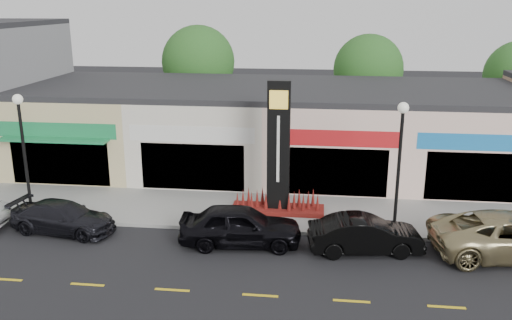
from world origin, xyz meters
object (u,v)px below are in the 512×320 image
(lamp_west_near, at_px, (23,143))
(car_gold_suv, at_px, (512,235))
(lamp_east_near, at_px, (400,155))
(pylon_sign, at_px, (278,167))
(car_dark_sedan, at_px, (63,217))
(car_black_conv, at_px, (365,235))
(car_black_sedan, at_px, (240,226))

(lamp_west_near, xyz_separation_m, car_gold_suv, (20.18, -1.42, -2.64))
(lamp_east_near, distance_m, car_gold_suv, 5.14)
(pylon_sign, height_order, car_dark_sedan, pylon_sign)
(pylon_sign, distance_m, car_gold_suv, 9.80)
(lamp_east_near, bearing_deg, pylon_sign, 161.25)
(pylon_sign, xyz_separation_m, car_dark_sedan, (-8.84, -3.01, -1.63))
(lamp_east_near, distance_m, pylon_sign, 5.42)
(lamp_east_near, relative_size, pylon_sign, 0.91)
(car_dark_sedan, height_order, car_black_conv, car_black_conv)
(car_black_sedan, bearing_deg, car_gold_suv, -92.93)
(pylon_sign, relative_size, car_black_sedan, 1.24)
(pylon_sign, bearing_deg, car_black_conv, -43.15)
(pylon_sign, relative_size, car_gold_suv, 0.99)
(car_black_sedan, bearing_deg, car_dark_sedan, 82.90)
(car_dark_sedan, distance_m, car_gold_suv, 18.02)
(car_gold_suv, bearing_deg, lamp_west_near, 78.93)
(car_dark_sedan, bearing_deg, car_black_conv, -83.87)
(lamp_west_near, relative_size, car_black_conv, 1.25)
(car_gold_suv, bearing_deg, pylon_sign, 64.19)
(lamp_west_near, distance_m, car_black_sedan, 10.27)
(pylon_sign, distance_m, car_black_sedan, 3.88)
(car_gold_suv, bearing_deg, lamp_east_near, 64.16)
(lamp_west_near, bearing_deg, car_black_sedan, -9.76)
(lamp_west_near, relative_size, car_black_sedan, 1.13)
(pylon_sign, distance_m, car_black_conv, 5.27)
(lamp_west_near, relative_size, car_gold_suv, 0.90)
(car_black_conv, bearing_deg, pylon_sign, 38.92)
(car_gold_suv, bearing_deg, car_black_conv, 86.31)
(pylon_sign, bearing_deg, lamp_east_near, -18.75)
(lamp_west_near, bearing_deg, pylon_sign, 8.77)
(lamp_east_near, xyz_separation_m, car_gold_suv, (4.18, -1.42, -2.64))
(lamp_west_near, relative_size, pylon_sign, 0.91)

